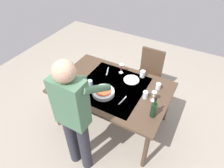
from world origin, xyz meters
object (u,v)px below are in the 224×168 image
at_px(dining_table, 112,90).
at_px(dinner_plate_near, 131,80).
at_px(water_cup_far_left, 158,86).
at_px(water_cup_near_right, 145,95).
at_px(chair_near, 149,71).
at_px(serving_bowl_pasta, 103,92).
at_px(side_bowl_salad, 71,81).
at_px(person_server, 74,115).
at_px(water_cup_near_left, 143,74).
at_px(wine_bottle, 154,110).
at_px(water_cup_far_right, 90,83).
at_px(wine_glass_right, 121,67).
at_px(wine_glass_left, 154,95).

xyz_separation_m(dining_table, dinner_plate_near, (-0.18, -0.26, 0.08)).
bearing_deg(water_cup_far_left, water_cup_near_right, 69.88).
bearing_deg(water_cup_far_left, chair_near, -62.44).
height_order(serving_bowl_pasta, side_bowl_salad, same).
relative_size(person_server, serving_bowl_pasta, 5.63).
height_order(dining_table, water_cup_near_left, water_cup_near_left).
relative_size(wine_bottle, water_cup_far_left, 3.19).
bearing_deg(chair_near, serving_bowl_pasta, 75.99).
height_order(water_cup_far_right, serving_bowl_pasta, water_cup_far_right).
relative_size(wine_glass_right, water_cup_far_right, 1.61).
bearing_deg(water_cup_far_right, side_bowl_salad, 13.78).
bearing_deg(water_cup_far_left, water_cup_near_left, -27.01).
distance_m(wine_glass_left, water_cup_near_left, 0.51).
bearing_deg(person_server, water_cup_near_right, -123.01).
height_order(person_server, wine_glass_left, person_server).
bearing_deg(chair_near, wine_glass_left, 111.68).
height_order(wine_glass_left, water_cup_far_left, wine_glass_left).
relative_size(side_bowl_salad, dinner_plate_near, 0.78).
relative_size(person_server, side_bowl_salad, 9.38).
distance_m(dining_table, water_cup_near_left, 0.52).
xyz_separation_m(wine_bottle, wine_glass_left, (0.08, -0.25, -0.01)).
distance_m(person_server, water_cup_near_right, 0.98).
relative_size(wine_glass_left, water_cup_far_left, 1.63).
height_order(person_server, dinner_plate_near, person_server).
distance_m(water_cup_near_left, water_cup_near_right, 0.45).
bearing_deg(serving_bowl_pasta, person_server, 89.30).
height_order(water_cup_near_left, water_cup_near_right, water_cup_near_right).
distance_m(person_server, wine_glass_right, 1.15).
bearing_deg(water_cup_near_left, chair_near, -84.89).
bearing_deg(water_cup_far_right, water_cup_near_right, -169.00).
distance_m(water_cup_far_right, dinner_plate_near, 0.61).
bearing_deg(side_bowl_salad, water_cup_far_right, -166.22).
distance_m(wine_glass_left, side_bowl_salad, 1.19).
relative_size(person_server, water_cup_far_right, 18.04).
relative_size(water_cup_near_right, serving_bowl_pasta, 0.36).
height_order(wine_glass_left, serving_bowl_pasta, wine_glass_left).
bearing_deg(wine_glass_right, dinner_plate_near, 157.93).
height_order(chair_near, water_cup_far_left, chair_near).
height_order(wine_glass_right, serving_bowl_pasta, wine_glass_right).
xyz_separation_m(serving_bowl_pasta, dinner_plate_near, (-0.21, -0.45, -0.03)).
xyz_separation_m(person_server, wine_glass_left, (-0.64, -0.81, -0.08)).
relative_size(wine_glass_left, water_cup_far_right, 1.61).
height_order(wine_glass_right, water_cup_near_left, wine_glass_right).
xyz_separation_m(water_cup_far_right, serving_bowl_pasta, (-0.25, 0.05, -0.01)).
height_order(dining_table, person_server, person_server).
bearing_deg(water_cup_near_right, water_cup_far_left, -110.12).
xyz_separation_m(chair_near, water_cup_near_right, (-0.24, 0.90, 0.30)).
relative_size(water_cup_near_left, water_cup_near_right, 0.96).
height_order(water_cup_near_left, serving_bowl_pasta, water_cup_near_left).
distance_m(wine_glass_right, serving_bowl_pasta, 0.54).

